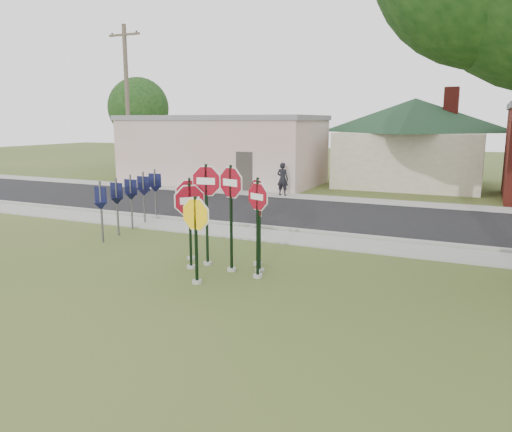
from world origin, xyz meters
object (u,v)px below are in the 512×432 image
at_px(stop_sign_yellow, 196,229).
at_px(utility_pole_near, 127,102).
at_px(stop_sign_left, 190,214).
at_px(pedestrian, 283,179).
at_px(stop_sign_center, 231,202).

relative_size(stop_sign_yellow, utility_pole_near, 0.24).
height_order(stop_sign_yellow, stop_sign_left, stop_sign_left).
height_order(stop_sign_yellow, pedestrian, stop_sign_yellow).
height_order(utility_pole_near, pedestrian, utility_pole_near).
height_order(stop_sign_center, pedestrian, stop_sign_center).
distance_m(stop_sign_left, pedestrian, 13.20).
bearing_deg(stop_sign_left, stop_sign_yellow, -51.71).
distance_m(stop_sign_center, stop_sign_left, 1.18).
relative_size(stop_sign_yellow, stop_sign_left, 0.93).
distance_m(stop_sign_center, pedestrian, 13.25).
xyz_separation_m(stop_sign_left, utility_pole_near, (-13.15, 13.97, 3.48)).
bearing_deg(stop_sign_left, stop_sign_center, 11.88).
bearing_deg(pedestrian, stop_sign_yellow, 107.27).
bearing_deg(stop_sign_center, stop_sign_yellow, -103.28).
height_order(stop_sign_center, utility_pole_near, utility_pole_near).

